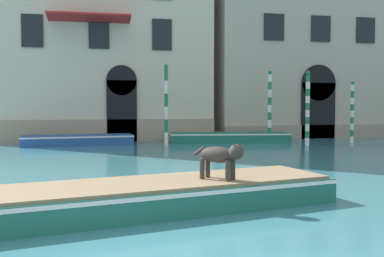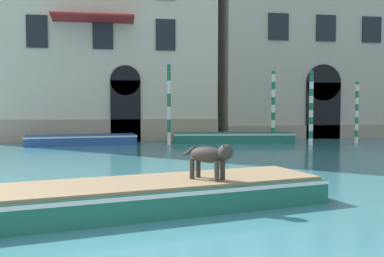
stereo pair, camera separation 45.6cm
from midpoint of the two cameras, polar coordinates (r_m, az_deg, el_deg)
palazzo_right at (r=33.11m, az=15.62°, el=12.39°), size 15.46×6.13×15.14m
boat_foreground at (r=9.31m, az=-8.89°, el=-8.55°), size 9.02×3.92×0.59m
dog_on_deck at (r=9.47m, az=2.32°, el=-3.44°), size 0.93×0.90×0.79m
boat_moored_near_palazzo at (r=24.71m, az=-14.81°, el=-1.38°), size 5.89×2.33×0.52m
boat_moored_far at (r=25.53m, az=4.29°, el=-1.11°), size 6.87×2.58×0.55m
mooring_pole_0 at (r=23.67m, az=-3.85°, el=3.07°), size 0.20×0.20×4.27m
mooring_pole_1 at (r=26.46m, az=19.21°, el=2.00°), size 0.19×0.19×3.42m
mooring_pole_2 at (r=25.48m, az=9.33°, el=2.78°), size 0.22×0.22×4.03m
mooring_pole_3 at (r=24.45m, az=13.95°, el=2.59°), size 0.23×0.23×3.93m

